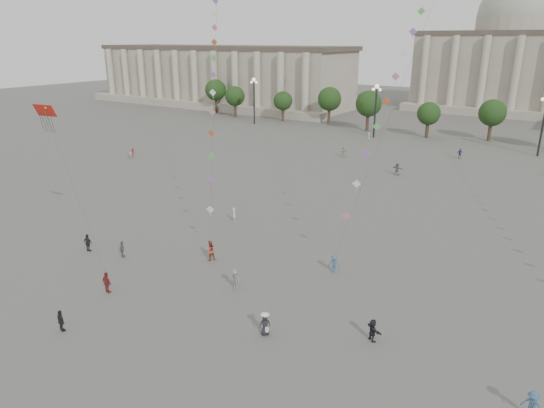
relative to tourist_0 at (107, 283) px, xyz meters
The scene contains 24 objects.
ground 8.18m from the tourist_0, 14.50° to the left, with size 360.00×360.00×0.00m, color #53504E.
hall_west 117.33m from the tourist_0, 124.98° to the left, with size 84.00×26.22×17.20m.
hall_central 132.17m from the tourist_0, 86.57° to the left, with size 48.30×34.30×35.50m.
tree_row 80.55m from the tourist_0, 84.38° to the left, with size 137.12×5.12×8.00m.
lamp_post_far_west 81.30m from the tourist_0, 117.27° to the left, with size 2.00×0.90×10.65m.
lamp_post_mid_west 72.68m from the tourist_0, 95.65° to the left, with size 2.00×0.90×10.65m.
person_crowd_0 63.88m from the tourist_0, 79.10° to the left, with size 0.99×0.41×1.69m, color navy.
person_crowd_1 46.75m from the tourist_0, 136.79° to the left, with size 0.84×0.65×1.72m, color silver.
person_crowd_2 48.29m from the tourist_0, 136.49° to the left, with size 0.97×0.56×1.50m, color maroon.
person_crowd_3 20.86m from the tourist_0, 15.46° to the left, with size 1.48×0.47×1.59m, color black.
person_crowd_4 53.15m from the tourist_0, 95.16° to the left, with size 1.69×0.54×1.83m, color #B1B1AD.
person_crowd_6 10.13m from the tourist_0, 36.61° to the left, with size 1.14×0.65×1.76m, color slate.
person_crowd_10 67.37m from the tourist_0, 95.19° to the left, with size 0.69×0.45×1.89m, color beige.
person_crowd_12 47.31m from the tourist_0, 81.56° to the left, with size 1.77×0.56×1.90m, color slate.
person_crowd_13 18.29m from the tourist_0, 94.41° to the left, with size 0.57×0.38×1.57m, color silver.
person_crowd_14 30.09m from the tourist_0, ahead, with size 1.09×0.63×1.69m, color #345175.
tourist_0 is the anchor object (origin of this frame).
tourist_1 5.58m from the tourist_0, 71.41° to the right, with size 0.95×0.39×1.61m, color black.
tourist_3 6.69m from the tourist_0, 129.97° to the left, with size 0.93×0.39×1.59m, color slate.
tourist_4 9.05m from the tourist_0, 152.44° to the left, with size 1.01×0.42×1.73m, color black.
kite_flyer_0 9.58m from the tourist_0, 72.37° to the left, with size 0.93×0.72×1.90m, color brown.
kite_flyer_1 18.80m from the tourist_0, 44.35° to the left, with size 1.03×0.59×1.60m, color #38597F.
hat_person 13.90m from the tourist_0, ahead, with size 0.89×0.88×1.69m.
dragon_kite 14.79m from the tourist_0, 165.42° to the left, with size 5.45×1.53×14.88m.
Camera 1 is at (22.02, -23.37, 19.24)m, focal length 32.00 mm.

